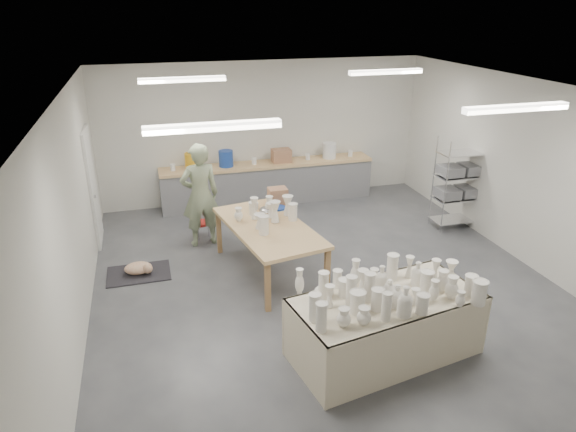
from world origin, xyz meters
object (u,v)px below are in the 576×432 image
object	(u,v)px
potter	(200,195)
red_stool	(201,224)
drying_table	(386,323)
work_table	(269,221)

from	to	relation	value
potter	red_stool	distance (m)	0.72
drying_table	work_table	world-z (taller)	work_table
potter	drying_table	bearing A→B (deg)	107.85
work_table	potter	bearing A→B (deg)	117.67
potter	red_stool	bearing A→B (deg)	-97.14
red_stool	work_table	bearing A→B (deg)	-57.30
drying_table	potter	world-z (taller)	potter
potter	work_table	bearing A→B (deg)	120.95
drying_table	red_stool	world-z (taller)	drying_table
work_table	potter	distance (m)	1.56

